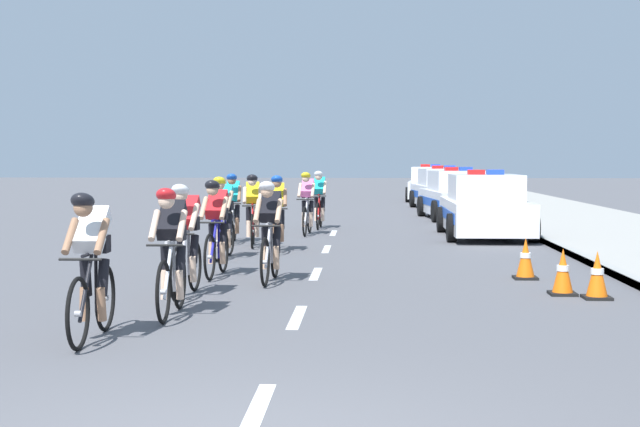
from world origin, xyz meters
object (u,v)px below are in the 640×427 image
object	(u,v)px
cyclist_second	(171,250)
cyclist_tenth	(253,209)
police_car_second	(458,197)
traffic_cone_near	(563,272)
cyclist_lead	(91,264)
police_car_nearest	(485,208)
police_car_third	(443,191)
cyclist_third	(185,239)
cyclist_fourth	(270,230)
cyclist_eighth	(233,207)
cyclist_seventh	(277,212)
cyclist_sixth	(223,216)
police_car_furthest	(430,185)
cyclist_fifth	(216,227)
traffic_cone_far	(526,259)
cyclist_ninth	(307,203)
cyclist_eleventh	(319,199)
traffic_cone_mid	(597,276)

from	to	relation	value
cyclist_second	cyclist_tenth	distance (m)	8.51
cyclist_second	police_car_second	distance (m)	18.14
traffic_cone_near	cyclist_lead	bearing A→B (deg)	-148.18
police_car_nearest	police_car_second	xyz separation A→B (m)	(0.00, 6.36, 0.00)
cyclist_second	traffic_cone_near	world-z (taller)	cyclist_second
police_car_nearest	police_car_third	xyz separation A→B (m)	(0.00, 11.69, 0.00)
cyclist_lead	cyclist_third	xyz separation A→B (m)	(0.37, 2.98, 0.00)
cyclist_third	cyclist_fourth	distance (m)	1.77
cyclist_eighth	cyclist_seventh	bearing A→B (deg)	-58.41
cyclist_sixth	police_car_nearest	size ratio (longest dim) A/B	0.39
cyclist_fourth	police_car_third	xyz separation A→B (m)	(4.24, 19.75, -0.11)
cyclist_eighth	police_car_furthest	world-z (taller)	police_car_furthest
cyclist_sixth	police_car_nearest	xyz separation A→B (m)	(5.44, 4.87, -0.11)
cyclist_fifth	police_car_third	world-z (taller)	police_car_third
cyclist_third	police_car_third	distance (m)	21.85
cyclist_tenth	traffic_cone_near	bearing A→B (deg)	-52.37
cyclist_fifth	traffic_cone_far	distance (m)	4.84
cyclist_seventh	traffic_cone_near	size ratio (longest dim) A/B	2.69
police_car_second	cyclist_lead	bearing A→B (deg)	-106.52
police_car_second	traffic_cone_far	xyz separation A→B (m)	(-0.34, -13.84, -0.37)
cyclist_second	police_car_nearest	xyz separation A→B (m)	(5.09, 11.04, -0.11)
cyclist_third	police_car_nearest	bearing A→B (deg)	61.28
cyclist_sixth	police_car_nearest	distance (m)	7.30
cyclist_ninth	traffic_cone_far	distance (m)	8.82
cyclist_fifth	cyclist_eleventh	world-z (taller)	same
police_car_second	cyclist_third	bearing A→B (deg)	-108.19
police_car_nearest	traffic_cone_near	size ratio (longest dim) A/B	6.88
cyclist_fourth	cyclist_fifth	size ratio (longest dim) A/B	1.00
cyclist_tenth	traffic_cone_mid	size ratio (longest dim) A/B	2.69
police_car_furthest	police_car_second	bearing A→B (deg)	-89.98
police_car_third	cyclist_eleventh	bearing A→B (deg)	-113.49
cyclist_sixth	cyclist_eighth	xyz separation A→B (m)	(-0.29, 3.20, 0.00)
cyclist_eleventh	police_car_furthest	distance (m)	16.25
cyclist_lead	cyclist_tenth	size ratio (longest dim) A/B	1.00
cyclist_second	police_car_furthest	bearing A→B (deg)	80.12
cyclist_fifth	cyclist_sixth	size ratio (longest dim) A/B	1.00
cyclist_fourth	traffic_cone_far	size ratio (longest dim) A/B	2.69
cyclist_ninth	police_car_third	size ratio (longest dim) A/B	0.38
cyclist_second	cyclist_third	size ratio (longest dim) A/B	1.00
cyclist_eighth	traffic_cone_mid	bearing A→B (deg)	-52.34
cyclist_second	traffic_cone_near	size ratio (longest dim) A/B	2.69
cyclist_fifth	traffic_cone_mid	distance (m)	5.80
cyclist_lead	cyclist_second	world-z (taller)	same
cyclist_eighth	traffic_cone_mid	size ratio (longest dim) A/B	2.69
cyclist_second	cyclist_ninth	distance (m)	11.50
cyclist_fifth	police_car_nearest	world-z (taller)	police_car_nearest
cyclist_fifth	traffic_cone_near	distance (m)	5.33
traffic_cone_far	cyclist_fourth	bearing A→B (deg)	-171.62
cyclist_tenth	cyclist_third	bearing A→B (deg)	-90.28
cyclist_third	cyclist_eleventh	distance (m)	12.00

